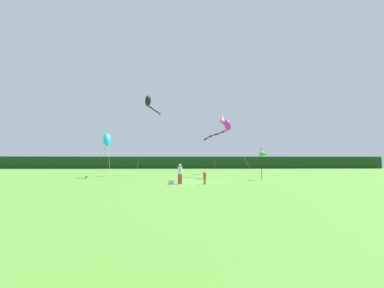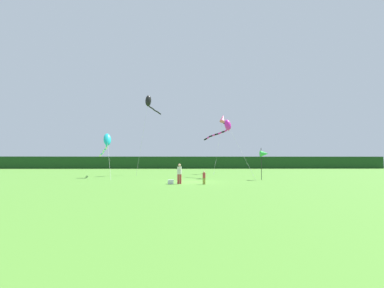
# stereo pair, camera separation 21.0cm
# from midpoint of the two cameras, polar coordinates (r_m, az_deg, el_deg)

# --- Properties ---
(ground_plane) EXTENTS (120.00, 120.00, 0.00)m
(ground_plane) POSITION_cam_midpoint_polar(r_m,az_deg,el_deg) (25.57, 0.13, -8.50)
(ground_plane) COLOR #4C842D
(distant_treeline) EXTENTS (108.00, 2.29, 3.31)m
(distant_treeline) POSITION_cam_midpoint_polar(r_m,az_deg,el_deg) (70.48, -0.94, -4.20)
(distant_treeline) COLOR #193D19
(distant_treeline) RESTS_ON ground
(person_adult) EXTENTS (0.40, 0.40, 1.82)m
(person_adult) POSITION_cam_midpoint_polar(r_m,az_deg,el_deg) (23.15, -2.98, -6.45)
(person_adult) COLOR #B23338
(person_adult) RESTS_ON ground
(person_child) EXTENTS (0.26, 0.26, 1.18)m
(person_child) POSITION_cam_midpoint_polar(r_m,az_deg,el_deg) (22.76, 2.61, -7.40)
(person_child) COLOR olive
(person_child) RESTS_ON ground
(cooler_box) EXTENTS (0.51, 0.41, 0.38)m
(cooler_box) POSITION_cam_midpoint_polar(r_m,az_deg,el_deg) (23.17, -4.92, -8.50)
(cooler_box) COLOR silver
(cooler_box) RESTS_ON ground
(banner_flag_pole) EXTENTS (0.90, 0.70, 3.52)m
(banner_flag_pole) POSITION_cam_midpoint_polar(r_m,az_deg,el_deg) (29.35, 15.74, -2.17)
(banner_flag_pole) COLOR black
(banner_flag_pole) RESTS_ON ground
(kite_magenta) EXTENTS (5.30, 6.66, 7.36)m
(kite_magenta) POSITION_cam_midpoint_polar(r_m,az_deg,el_deg) (32.19, 7.37, 3.87)
(kite_magenta) COLOR #B2B2B2
(kite_magenta) RESTS_ON ground
(kite_cyan) EXTENTS (4.71, 9.88, 5.75)m
(kite_cyan) POSITION_cam_midpoint_polar(r_m,az_deg,el_deg) (34.37, -18.85, 0.51)
(kite_cyan) COLOR #B2B2B2
(kite_cyan) RESTS_ON ground
(kite_black) EXTENTS (2.91, 4.90, 11.90)m
(kite_black) POSITION_cam_midpoint_polar(r_m,az_deg,el_deg) (38.70, -9.89, 9.35)
(kite_black) COLOR #B2B2B2
(kite_black) RESTS_ON ground
(kite_rainbow) EXTENTS (3.78, 8.26, 9.95)m
(kite_rainbow) POSITION_cam_midpoint_polar(r_m,az_deg,el_deg) (42.71, 6.78, 5.48)
(kite_rainbow) COLOR #B2B2B2
(kite_rainbow) RESTS_ON ground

